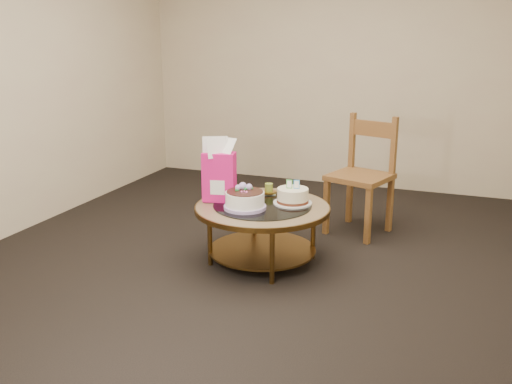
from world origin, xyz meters
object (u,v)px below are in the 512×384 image
at_px(decorated_cake, 245,201).
at_px(dining_chair, 362,175).
at_px(cream_cake, 293,196).
at_px(gift_bag, 219,170).
at_px(coffee_table, 262,215).

relative_size(decorated_cake, dining_chair, 0.31).
relative_size(cream_cake, dining_chair, 0.29).
height_order(decorated_cake, cream_cake, cream_cake).
bearing_deg(dining_chair, cream_cake, -95.54).
xyz_separation_m(gift_bag, dining_chair, (0.92, 0.98, -0.18)).
bearing_deg(decorated_cake, cream_cake, 39.57).
bearing_deg(decorated_cake, dining_chair, 58.96).
distance_m(decorated_cake, cream_cake, 0.38).
xyz_separation_m(decorated_cake, cream_cake, (0.29, 0.24, -0.00)).
bearing_deg(gift_bag, decorated_cake, -35.75).
bearing_deg(coffee_table, dining_chair, 59.49).
relative_size(gift_bag, dining_chair, 0.48).
distance_m(coffee_table, gift_bag, 0.47).
bearing_deg(coffee_table, cream_cake, 29.11).
bearing_deg(decorated_cake, coffee_table, 55.16).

